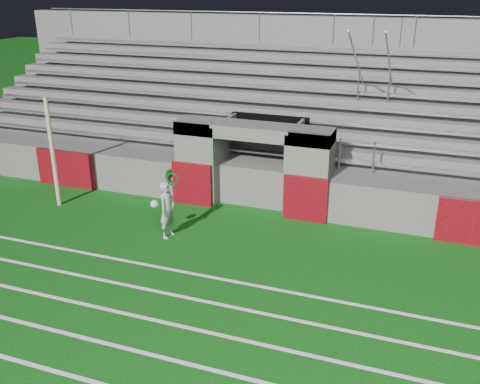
% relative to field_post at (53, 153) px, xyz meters
% --- Properties ---
extents(ground, '(90.00, 90.00, 0.00)m').
position_rel_field_post_xyz_m(ground, '(5.73, -1.47, -1.71)').
color(ground, '#0C490E').
rests_on(ground, ground).
extents(field_post, '(0.13, 0.13, 3.42)m').
position_rel_field_post_xyz_m(field_post, '(0.00, 0.00, 0.00)').
color(field_post, beige).
rests_on(field_post, ground).
extents(field_markings, '(28.00, 8.09, 0.01)m').
position_rel_field_post_xyz_m(field_markings, '(5.73, -6.47, -1.70)').
color(field_markings, white).
rests_on(field_markings, ground).
extents(stadium_structure, '(26.00, 8.48, 5.42)m').
position_rel_field_post_xyz_m(stadium_structure, '(5.73, 6.50, -0.22)').
color(stadium_structure, '#595654').
rests_on(stadium_structure, ground).
extents(goalkeeper_with_ball, '(0.64, 0.61, 1.59)m').
position_rel_field_post_xyz_m(goalkeeper_with_ball, '(4.25, -0.84, -0.91)').
color(goalkeeper_with_ball, '#A6AAB0').
rests_on(goalkeeper_with_ball, ground).
extents(hose_coil, '(0.58, 0.15, 0.58)m').
position_rel_field_post_xyz_m(hose_coil, '(3.29, 1.46, -0.90)').
color(hose_coil, '#0B380B').
rests_on(hose_coil, ground).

